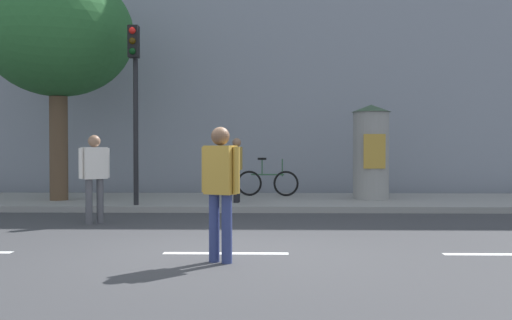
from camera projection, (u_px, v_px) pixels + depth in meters
ground_plane at (226, 254)px, 8.01m from camera, size 80.00×80.00×0.00m
sidewalk_curb at (245, 202)px, 15.00m from camera, size 36.00×4.00×0.15m
lane_markings at (226, 253)px, 8.01m from camera, size 25.80×0.16×0.01m
building_backdrop at (251, 34)px, 19.88m from camera, size 36.00×5.00×11.14m
traffic_light at (135, 85)px, 13.24m from camera, size 0.24×0.45×4.25m
poster_column at (371, 151)px, 14.97m from camera, size 1.04×1.04×2.53m
street_tree at (58, 34)px, 14.58m from camera, size 3.90×3.90×6.03m
pedestrian_in_red_top at (94, 171)px, 11.17m from camera, size 0.51×0.49×1.78m
pedestrian_tallest at (221, 182)px, 7.38m from camera, size 0.52×0.48×1.79m
pedestrian_with_backpack at (236, 164)px, 14.04m from camera, size 0.41×0.59×1.62m
bicycle_leaning at (268, 182)px, 15.90m from camera, size 1.77×0.24×1.09m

